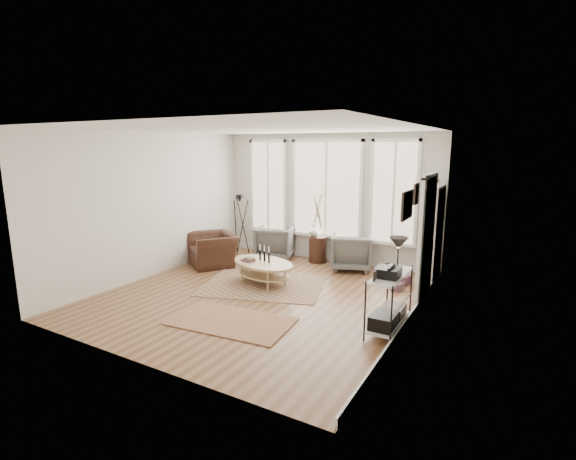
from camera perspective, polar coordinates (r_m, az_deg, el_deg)
The scene contains 17 objects.
room at distance 7.21m, azimuth -3.49°, elevation 1.89°, with size 5.50×5.54×2.90m.
bay_window at distance 9.54m, azimuth 5.24°, elevation 5.30°, with size 4.14×0.12×2.24m.
door at distance 7.36m, azimuth 18.47°, elevation -0.89°, with size 0.09×1.06×2.22m.
bookcase at distance 8.46m, azimuth 18.95°, elevation -0.54°, with size 0.31×0.85×2.06m.
low_shelf at distance 6.21m, azimuth 13.72°, elevation -8.74°, with size 0.38×1.08×1.30m.
wall_art at distance 5.87m, azimuth 16.28°, elevation 3.71°, with size 0.04×0.88×0.44m.
rug_main at distance 8.05m, azimuth -3.42°, elevation -7.53°, with size 2.23×1.67×0.01m, color brown.
rug_runner at distance 6.52m, azimuth -7.80°, elevation -12.24°, with size 1.84×1.02×0.01m, color brown.
coffee_table at distance 8.05m, azimuth -3.49°, elevation -5.02°, with size 1.57×1.23×0.63m.
armchair_left at distance 9.83m, azimuth -1.76°, elevation -1.69°, with size 0.83×0.85×0.78m, color #61615C.
armchair_right at distance 9.07m, azimuth 8.65°, elevation -2.92°, with size 0.83×0.86×0.78m, color #61615C.
side_table at distance 9.45m, azimuth 4.11°, elevation 0.33°, with size 0.40×0.40×1.67m.
vase at distance 9.51m, azimuth 3.53°, elevation -0.10°, with size 0.24×0.24×0.25m, color silver.
accent_chair at distance 9.46m, azimuth -10.25°, elevation -2.62°, with size 1.08×0.94×0.70m, color #361C13.
tripod_camera at distance 10.31m, azimuth -6.54°, elevation 0.46°, with size 0.51×0.51×1.46m.
book_stack_near at distance 8.37m, azimuth 15.45°, elevation -6.59°, with size 0.21×0.27×0.18m, color brown.
book_stack_far at distance 8.02m, azimuth 14.75°, elevation -7.49°, with size 0.17×0.21×0.14m, color brown.
Camera 1 is at (3.90, -5.94, 2.62)m, focal length 26.00 mm.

